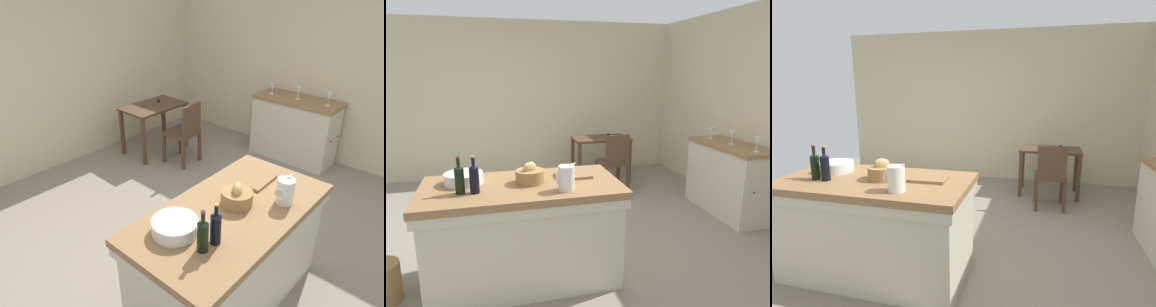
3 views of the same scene
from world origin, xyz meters
TOP-DOWN VIEW (x-y plane):
  - ground_plane at (0.00, 0.00)m, footprint 6.76×6.76m
  - wall_back at (0.00, 2.60)m, footprint 5.32×0.12m
  - wall_right at (2.60, 0.00)m, footprint 0.12×5.20m
  - island_table at (-0.43, -0.63)m, footprint 1.64×0.84m
  - side_cabinet at (2.26, 0.20)m, footprint 0.52×1.18m
  - writing_desk at (1.09, 1.87)m, footprint 0.91×0.58m
  - wooden_chair at (1.09, 1.25)m, footprint 0.42×0.42m
  - pitcher at (-0.10, -0.87)m, footprint 0.17×0.13m
  - wash_bowl at (-0.89, -0.50)m, footprint 0.31×0.31m
  - bread_basket at (-0.35, -0.62)m, footprint 0.24×0.24m
  - cutting_board at (0.04, -0.55)m, footprint 0.32×0.21m
  - wine_bottle_dark at (-0.80, -0.76)m, footprint 0.07×0.07m
  - wine_bottle_amber at (-0.90, -0.75)m, footprint 0.07×0.07m
  - wine_glass_far_left at (2.25, -0.22)m, footprint 0.07×0.07m
  - wine_glass_left at (2.25, 0.20)m, footprint 0.07×0.07m
  - wine_glass_middle at (2.23, 0.59)m, footprint 0.07×0.07m

SIDE VIEW (x-z plane):
  - ground_plane at x=0.00m, z-range 0.00..0.00m
  - side_cabinet at x=2.26m, z-range 0.00..0.90m
  - island_table at x=-0.43m, z-range 0.04..0.91m
  - wooden_chair at x=1.09m, z-range 0.04..0.93m
  - writing_desk at x=1.09m, z-range 0.22..0.99m
  - cutting_board at x=0.04m, z-range 0.87..0.90m
  - wash_bowl at x=-0.89m, z-range 0.87..0.96m
  - bread_basket at x=-0.35m, z-range 0.85..1.03m
  - pitcher at x=-0.10m, z-range 0.85..1.09m
  - wine_bottle_amber at x=-0.90m, z-range 0.84..1.14m
  - wine_bottle_dark at x=-0.80m, z-range 0.84..1.14m
  - wine_glass_middle at x=2.23m, z-range 0.92..1.08m
  - wine_glass_left at x=2.25m, z-range 0.93..1.10m
  - wine_glass_far_left at x=2.25m, z-range 0.93..1.11m
  - wall_back at x=0.00m, z-range 0.00..2.60m
  - wall_right at x=2.60m, z-range 0.00..2.60m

